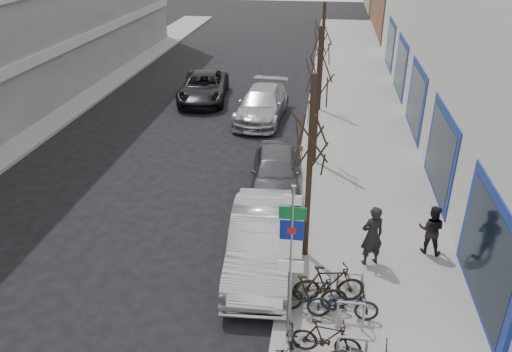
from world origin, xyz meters
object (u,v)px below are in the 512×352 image
(meter_front, at_px, (289,240))
(lane_car, at_px, (204,87))
(parked_car_front, at_px, (262,241))
(parked_car_back, at_px, (262,104))
(bike_far_inner, at_px, (329,284))
(tree_mid, at_px, (319,64))
(bike_near_right, at_px, (326,338))
(tree_far, at_px, (323,32))
(parked_car_mid, at_px, (276,171))
(meter_mid, at_px, (301,158))
(pedestrian_far, at_px, (431,229))
(pedestrian_near, at_px, (372,236))
(meter_back, at_px, (308,110))
(bike_mid_inner, at_px, (312,293))
(bike_mid_curb, at_px, (343,301))
(bike_rack, at_px, (351,313))
(highway_sign_pole, at_px, (291,260))
(bike_near_left, at_px, (291,348))
(tree_near, at_px, (312,127))

(meter_front, xyz_separation_m, lane_car, (-5.96, 14.64, -0.17))
(parked_car_front, distance_m, parked_car_back, 12.16)
(bike_far_inner, height_order, parked_car_front, parked_car_front)
(tree_mid, relative_size, lane_car, 1.03)
(parked_car_front, bearing_deg, bike_near_right, -63.68)
(tree_far, bearing_deg, parked_car_mid, -98.32)
(meter_mid, bearing_deg, pedestrian_far, -47.48)
(parked_car_front, relative_size, pedestrian_near, 2.74)
(tree_far, height_order, lane_car, tree_far)
(tree_mid, bearing_deg, pedestrian_far, -58.79)
(parked_car_mid, bearing_deg, parked_car_back, 96.66)
(meter_back, bearing_deg, bike_mid_inner, -86.74)
(meter_front, relative_size, meter_mid, 1.00)
(bike_mid_inner, xyz_separation_m, lane_car, (-6.69, 16.51, 0.05))
(tree_far, xyz_separation_m, bike_mid_curb, (1.03, -15.54, -3.43))
(bike_near_right, distance_m, pedestrian_near, 3.80)
(parked_car_back, distance_m, lane_car, 4.46)
(tree_mid, bearing_deg, bike_rack, -82.72)
(lane_car, bearing_deg, meter_back, -37.98)
(bike_rack, distance_m, lane_car, 18.66)
(bike_mid_inner, bearing_deg, bike_mid_curb, -108.74)
(bike_far_inner, relative_size, parked_car_mid, 0.42)
(bike_mid_curb, bearing_deg, parked_car_front, 46.57)
(highway_sign_pole, xyz_separation_m, parked_car_back, (-2.60, 15.04, -1.69))
(meter_back, relative_size, lane_car, 0.24)
(bike_near_right, xyz_separation_m, pedestrian_far, (2.90, 4.39, 0.29))
(parked_car_front, bearing_deg, meter_front, -1.54)
(pedestrian_near, bearing_deg, parked_car_mid, -77.61)
(lane_car, bearing_deg, parked_car_front, -77.01)
(pedestrian_near, bearing_deg, meter_mid, -89.95)
(bike_far_inner, distance_m, pedestrian_near, 2.16)
(bike_near_left, bearing_deg, highway_sign_pole, 97.83)
(bike_mid_curb, bearing_deg, bike_rack, -156.18)
(tree_near, bearing_deg, meter_back, 92.45)
(lane_car, bearing_deg, highway_sign_pole, -77.18)
(meter_front, bearing_deg, meter_back, 90.00)
(parked_car_mid, bearing_deg, bike_near_right, -80.84)
(tree_mid, height_order, parked_car_front, tree_mid)
(bike_near_left, bearing_deg, pedestrian_far, 51.13)
(tree_far, relative_size, meter_front, 4.33)
(meter_front, height_order, bike_near_right, meter_front)
(tree_far, bearing_deg, parked_car_back, -152.26)
(bike_far_inner, relative_size, parked_car_front, 0.37)
(bike_rack, bearing_deg, tree_mid, 97.28)
(bike_rack, distance_m, bike_mid_curb, 0.40)
(parked_car_mid, bearing_deg, lane_car, 112.24)
(highway_sign_pole, height_order, tree_near, tree_near)
(meter_back, bearing_deg, tree_far, 79.80)
(tree_mid, bearing_deg, bike_near_left, -90.42)
(parked_car_front, xyz_separation_m, pedestrian_far, (4.75, 1.16, 0.10))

